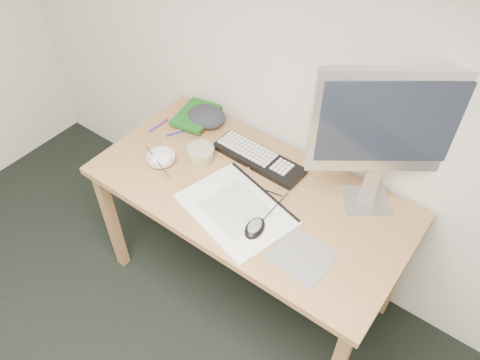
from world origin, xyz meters
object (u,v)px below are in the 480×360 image
object	(u,v)px
monitor	(387,127)
rice_bowl	(161,159)
keyboard	(259,159)
sketchpad	(236,210)
desk	(249,203)

from	to	relation	value
monitor	rice_bowl	size ratio (longest dim) A/B	4.91
keyboard	sketchpad	bearing A→B (deg)	-70.00
keyboard	rice_bowl	size ratio (longest dim) A/B	3.38
sketchpad	keyboard	world-z (taller)	keyboard
desk	keyboard	distance (m)	0.22
rice_bowl	sketchpad	bearing A→B (deg)	-3.69
desk	keyboard	xyz separation A→B (m)	(-0.07, 0.18, 0.10)
keyboard	desk	bearing A→B (deg)	-65.28
desk	rice_bowl	bearing A→B (deg)	-166.91
keyboard	monitor	bearing A→B (deg)	9.31
desk	sketchpad	bearing A→B (deg)	-79.15
sketchpad	rice_bowl	distance (m)	0.45
keyboard	rice_bowl	world-z (taller)	rice_bowl
sketchpad	monitor	bearing A→B (deg)	56.86
keyboard	monitor	world-z (taller)	monitor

